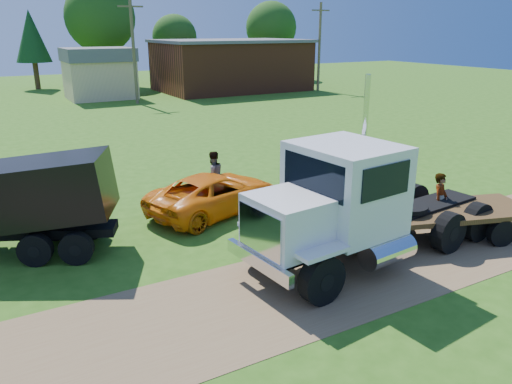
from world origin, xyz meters
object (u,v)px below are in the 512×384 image
white_semi_tractor (347,206)px  orange_pickup (215,193)px  spectator_a (440,201)px  flatbed_trailer (423,217)px  black_dump_truck (2,201)px

white_semi_tractor → orange_pickup: bearing=98.0°
orange_pickup → spectator_a: size_ratio=2.70×
white_semi_tractor → flatbed_trailer: white_semi_tractor is taller
black_dump_truck → spectator_a: black_dump_truck is taller
flatbed_trailer → spectator_a: size_ratio=3.77×
black_dump_truck → spectator_a: 13.68m
orange_pickup → spectator_a: spectator_a is taller
black_dump_truck → orange_pickup: 6.95m
white_semi_tractor → spectator_a: 4.55m
white_semi_tractor → orange_pickup: white_semi_tractor is taller
white_semi_tractor → spectator_a: bearing=1.4°
orange_pickup → flatbed_trailer: 7.23m
white_semi_tractor → black_dump_truck: (-8.28, 5.55, -0.12)m
orange_pickup → white_semi_tractor: bearing=175.4°
orange_pickup → flatbed_trailer: (4.63, -5.56, 0.04)m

